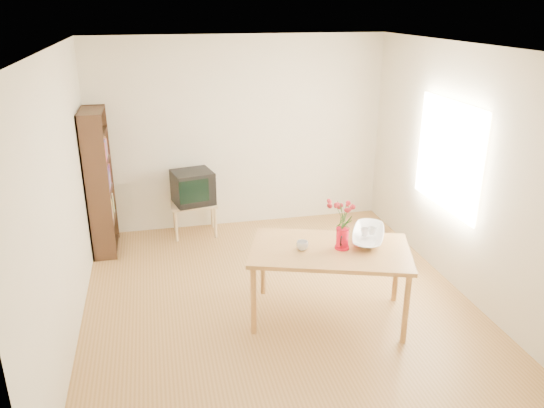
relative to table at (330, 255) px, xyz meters
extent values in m
plane|color=olive|center=(-0.43, 0.37, -0.68)|extent=(4.50, 4.50, 0.00)
plane|color=white|center=(-0.43, 0.37, 1.92)|extent=(4.50, 4.50, 0.00)
plane|color=beige|center=(-0.43, 2.62, 0.62)|extent=(4.00, 0.00, 4.00)
plane|color=beige|center=(-0.43, -1.88, 0.62)|extent=(4.00, 0.00, 4.00)
plane|color=beige|center=(-2.43, 0.37, 0.62)|extent=(0.00, 4.50, 4.50)
plane|color=beige|center=(1.57, 0.37, 0.62)|extent=(0.00, 4.50, 4.50)
plane|color=white|center=(1.55, 0.67, 0.72)|extent=(0.00, 1.30, 1.30)
cube|color=#A67039|center=(0.00, 0.00, 0.05)|extent=(1.72, 1.31, 0.04)
cylinder|color=#A67039|center=(-0.79, -0.13, -0.32)|extent=(0.06, 0.06, 0.71)
cylinder|color=#A67039|center=(0.55, -0.58, -0.32)|extent=(0.06, 0.06, 0.71)
cylinder|color=#A67039|center=(-0.55, 0.58, -0.32)|extent=(0.06, 0.06, 0.71)
cylinder|color=#A67039|center=(0.79, 0.13, -0.32)|extent=(0.06, 0.06, 0.71)
cube|color=tan|center=(-1.13, 2.34, -0.23)|extent=(0.60, 0.45, 0.03)
cylinder|color=tan|center=(-1.39, 2.15, -0.46)|extent=(0.04, 0.04, 0.43)
cylinder|color=tan|center=(-0.87, 2.15, -0.46)|extent=(0.04, 0.04, 0.43)
cylinder|color=tan|center=(-1.39, 2.52, -0.46)|extent=(0.04, 0.04, 0.43)
cylinder|color=tan|center=(-0.87, 2.52, -0.46)|extent=(0.04, 0.04, 0.43)
cube|color=black|center=(-2.28, 1.78, 0.22)|extent=(0.28, 0.02, 1.80)
cube|color=black|center=(-2.28, 2.45, 0.22)|extent=(0.28, 0.03, 1.80)
cube|color=black|center=(-2.41, 2.12, 0.22)|extent=(0.02, 0.70, 1.80)
cube|color=black|center=(-2.28, 2.12, -0.64)|extent=(0.27, 0.65, 0.02)
cube|color=black|center=(-2.28, 2.12, -0.28)|extent=(0.27, 0.65, 0.02)
cube|color=black|center=(-2.28, 2.12, 0.10)|extent=(0.27, 0.65, 0.02)
cube|color=black|center=(-2.28, 2.12, 0.48)|extent=(0.27, 0.65, 0.02)
cube|color=black|center=(-2.28, 2.12, 0.84)|extent=(0.27, 0.65, 0.02)
cube|color=black|center=(-2.28, 2.12, 1.10)|extent=(0.27, 0.65, 0.02)
cylinder|color=red|center=(0.11, -0.02, 0.17)|extent=(0.12, 0.12, 0.20)
cylinder|color=red|center=(0.11, -0.02, 0.09)|extent=(0.14, 0.14, 0.02)
cylinder|color=red|center=(0.11, -0.02, 0.28)|extent=(0.13, 0.13, 0.01)
cone|color=red|center=(0.14, -0.07, 0.25)|extent=(0.07, 0.08, 0.06)
torus|color=black|center=(0.07, 0.05, 0.18)|extent=(0.06, 0.10, 0.10)
imported|color=white|center=(-0.27, 0.04, 0.12)|extent=(0.13, 0.13, 0.09)
imported|color=white|center=(0.44, 0.14, 0.29)|extent=(0.62, 0.62, 0.44)
imported|color=white|center=(0.40, 0.14, 0.25)|extent=(0.09, 0.09, 0.07)
imported|color=white|center=(0.49, 0.16, 0.25)|extent=(0.07, 0.07, 0.06)
cube|color=black|center=(-1.13, 2.34, 0.00)|extent=(0.59, 0.55, 0.44)
cube|color=black|center=(-1.13, 2.42, 0.02)|extent=(0.40, 0.32, 0.30)
cube|color=black|center=(-1.13, 2.10, 0.02)|extent=(0.38, 0.09, 0.30)
camera|label=1|loc=(-1.57, -4.38, 2.30)|focal=35.00mm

